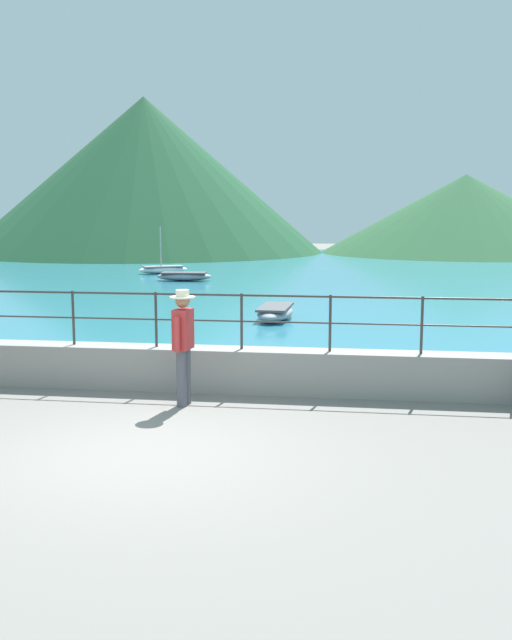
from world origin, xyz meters
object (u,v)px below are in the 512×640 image
(boat_0, at_px, (275,312))
(boat_1, at_px, (163,269))
(person_walking, at_px, (183,341))
(boat_3, at_px, (184,276))

(boat_0, distance_m, boat_1, 15.35)
(person_walking, xyz_separation_m, boat_1, (-6.47, 22.29, -0.71))
(boat_0, bearing_deg, boat_1, 116.56)
(boat_1, height_order, boat_3, boat_1)
(boat_0, relative_size, boat_1, 0.95)
(person_walking, relative_size, boat_1, 0.72)
(person_walking, bearing_deg, boat_0, 87.37)
(person_walking, height_order, boat_3, person_walking)
(person_walking, distance_m, boat_1, 23.22)
(boat_1, bearing_deg, boat_3, -61.48)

